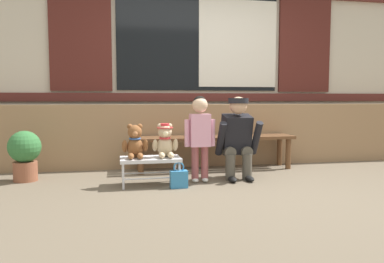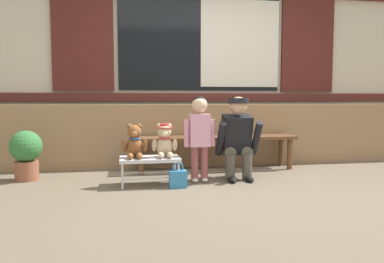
{
  "view_description": "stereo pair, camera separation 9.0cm",
  "coord_description": "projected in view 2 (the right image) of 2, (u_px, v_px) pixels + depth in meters",
  "views": [
    {
      "loc": [
        -1.19,
        -3.71,
        0.93
      ],
      "look_at": [
        -0.35,
        0.56,
        0.55
      ],
      "focal_mm": 35.48,
      "sensor_mm": 36.0,
      "label": 1
    },
    {
      "loc": [
        -1.11,
        -3.73,
        0.93
      ],
      "look_at": [
        -0.35,
        0.56,
        0.55
      ],
      "focal_mm": 35.48,
      "sensor_mm": 36.0,
      "label": 2
    }
  ],
  "objects": [
    {
      "name": "ground_plane",
      "position": [
        235.0,
        188.0,
        3.93
      ],
      "size": [
        60.0,
        60.0,
        0.0
      ],
      "primitive_type": "plane",
      "color": "brown"
    },
    {
      "name": "brick_low_wall",
      "position": [
        206.0,
        135.0,
        5.29
      ],
      "size": [
        7.72,
        0.25,
        0.85
      ],
      "primitive_type": "cube",
      "color": "#997551",
      "rests_on": "ground"
    },
    {
      "name": "shop_facade",
      "position": [
        200.0,
        50.0,
        5.69
      ],
      "size": [
        7.88,
        0.26,
        3.27
      ],
      "color": "beige",
      "rests_on": "ground"
    },
    {
      "name": "wooden_bench_long",
      "position": [
        216.0,
        141.0,
        4.94
      ],
      "size": [
        2.1,
        0.4,
        0.44
      ],
      "color": "brown",
      "rests_on": "ground"
    },
    {
      "name": "small_display_bench",
      "position": [
        150.0,
        160.0,
        4.07
      ],
      "size": [
        0.64,
        0.36,
        0.3
      ],
      "color": "silver",
      "rests_on": "ground"
    },
    {
      "name": "teddy_bear_plain",
      "position": [
        134.0,
        142.0,
        4.02
      ],
      "size": [
        0.28,
        0.26,
        0.36
      ],
      "color": "brown",
      "rests_on": "small_display_bench"
    },
    {
      "name": "teddy_bear_with_hat",
      "position": [
        165.0,
        141.0,
        4.08
      ],
      "size": [
        0.28,
        0.27,
        0.36
      ],
      "color": "#CCB289",
      "rests_on": "small_display_bench"
    },
    {
      "name": "child_standing",
      "position": [
        200.0,
        129.0,
        4.19
      ],
      "size": [
        0.35,
        0.18,
        0.96
      ],
      "color": "#994C4C",
      "rests_on": "ground"
    },
    {
      "name": "adult_crouching",
      "position": [
        238.0,
        138.0,
        4.36
      ],
      "size": [
        0.5,
        0.49,
        0.95
      ],
      "color": "#4C473D",
      "rests_on": "ground"
    },
    {
      "name": "handbag_on_ground",
      "position": [
        178.0,
        178.0,
        3.96
      ],
      "size": [
        0.18,
        0.11,
        0.27
      ],
      "color": "teal",
      "rests_on": "ground"
    },
    {
      "name": "potted_plant",
      "position": [
        26.0,
        152.0,
        4.3
      ],
      "size": [
        0.36,
        0.36,
        0.57
      ],
      "color": "brown",
      "rests_on": "ground"
    }
  ]
}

